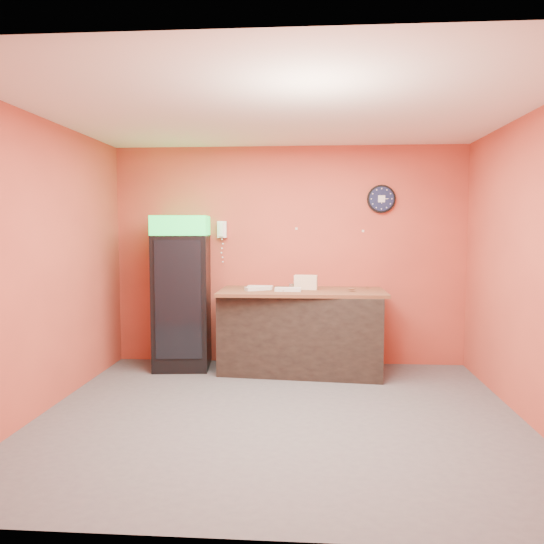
{
  "coord_description": "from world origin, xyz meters",
  "views": [
    {
      "loc": [
        0.29,
        -4.84,
        1.76
      ],
      "look_at": [
        -0.11,
        0.6,
        1.31
      ],
      "focal_mm": 35.0,
      "sensor_mm": 36.0,
      "label": 1
    }
  ],
  "objects": [
    {
      "name": "floor",
      "position": [
        0.0,
        0.0,
        0.0
      ],
      "size": [
        4.5,
        4.5,
        0.0
      ],
      "primitive_type": "plane",
      "color": "#47474C",
      "rests_on": "ground"
    },
    {
      "name": "back_wall",
      "position": [
        0.0,
        2.0,
        1.4
      ],
      "size": [
        4.5,
        0.02,
        2.8
      ],
      "primitive_type": "cube",
      "color": "#C34C37",
      "rests_on": "floor"
    },
    {
      "name": "left_wall",
      "position": [
        -2.25,
        0.0,
        1.4
      ],
      "size": [
        0.02,
        4.0,
        2.8
      ],
      "primitive_type": "cube",
      "color": "#C34C37",
      "rests_on": "floor"
    },
    {
      "name": "right_wall",
      "position": [
        2.25,
        0.0,
        1.4
      ],
      "size": [
        0.02,
        4.0,
        2.8
      ],
      "primitive_type": "cube",
      "color": "#C34C37",
      "rests_on": "floor"
    },
    {
      "name": "ceiling",
      "position": [
        0.0,
        0.0,
        2.8
      ],
      "size": [
        4.5,
        4.0,
        0.02
      ],
      "primitive_type": "cube",
      "color": "white",
      "rests_on": "back_wall"
    },
    {
      "name": "beverage_cooler",
      "position": [
        -1.33,
        1.61,
        0.93
      ],
      "size": [
        0.73,
        0.74,
        1.91
      ],
      "rotation": [
        0.0,
        0.0,
        0.1
      ],
      "color": "black",
      "rests_on": "floor"
    },
    {
      "name": "prep_counter",
      "position": [
        0.18,
        1.57,
        0.48
      ],
      "size": [
        2.0,
        1.03,
        0.97
      ],
      "primitive_type": "cube",
      "rotation": [
        0.0,
        0.0,
        -0.09
      ],
      "color": "black",
      "rests_on": "floor"
    },
    {
      "name": "wall_clock",
      "position": [
        1.17,
        1.97,
        2.12
      ],
      "size": [
        0.36,
        0.06,
        0.36
      ],
      "color": "black",
      "rests_on": "back_wall"
    },
    {
      "name": "wall_phone",
      "position": [
        -0.86,
        1.95,
        1.74
      ],
      "size": [
        0.12,
        0.1,
        0.21
      ],
      "color": "white",
      "rests_on": "back_wall"
    },
    {
      "name": "butcher_paper",
      "position": [
        0.18,
        1.57,
        0.99
      ],
      "size": [
        2.0,
        0.97,
        0.04
      ],
      "primitive_type": "cube",
      "rotation": [
        0.0,
        0.0,
        0.01
      ],
      "color": "brown",
      "rests_on": "prep_counter"
    },
    {
      "name": "sub_roll_stack",
      "position": [
        0.23,
        1.61,
        1.1
      ],
      "size": [
        0.29,
        0.14,
        0.18
      ],
      "rotation": [
        0.0,
        0.0,
        -0.14
      ],
      "color": "#F5E0BE",
      "rests_on": "butcher_paper"
    },
    {
      "name": "wrapped_sandwich_left",
      "position": [
        -0.35,
        1.49,
        1.03
      ],
      "size": [
        0.32,
        0.24,
        0.04
      ],
      "primitive_type": "cube",
      "rotation": [
        0.0,
        0.0,
        0.49
      ],
      "color": "beige",
      "rests_on": "butcher_paper"
    },
    {
      "name": "wrapped_sandwich_mid",
      "position": [
        0.02,
        1.42,
        1.03
      ],
      "size": [
        0.31,
        0.13,
        0.04
      ],
      "primitive_type": "cube",
      "rotation": [
        0.0,
        0.0,
        -0.03
      ],
      "color": "beige",
      "rests_on": "butcher_paper"
    },
    {
      "name": "wrapped_sandwich_right",
      "position": [
        -0.33,
        1.6,
        1.03
      ],
      "size": [
        0.32,
        0.15,
        0.04
      ],
      "primitive_type": "cube",
      "rotation": [
        0.0,
        0.0,
        -0.1
      ],
      "color": "beige",
      "rests_on": "butcher_paper"
    },
    {
      "name": "kitchen_tool",
      "position": [
        0.05,
        1.68,
        1.04
      ],
      "size": [
        0.07,
        0.07,
        0.07
      ],
      "primitive_type": "cylinder",
      "color": "silver",
      "rests_on": "butcher_paper"
    }
  ]
}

